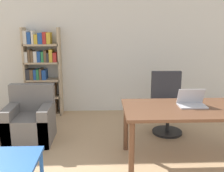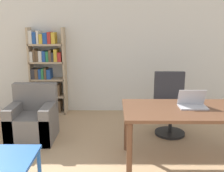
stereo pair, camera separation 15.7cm
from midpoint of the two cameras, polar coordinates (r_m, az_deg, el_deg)
name	(u,v)px [view 2 (the right image)]	position (r m, az deg, el deg)	size (l,w,h in m)	color
wall_back	(123,48)	(5.49, 3.20, 8.26)	(8.00, 0.06, 2.70)	silver
desk	(192,115)	(3.59, 18.21, -6.09)	(1.78, 0.88, 0.77)	brown
laptop	(192,103)	(3.61, 18.28, -3.60)	(0.36, 0.23, 0.23)	#B2B2B7
office_chair	(170,106)	(4.58, 13.48, -4.19)	(0.54, 0.54, 1.04)	black
side_table_blue	(9,165)	(2.93, -20.03, -15.81)	(0.53, 0.56, 0.53)	#2356A3
armchair	(33,121)	(4.43, -15.85, -7.38)	(0.71, 0.66, 0.88)	#66605B
bookshelf	(46,74)	(5.52, -13.31, 2.50)	(0.72, 0.28, 1.77)	tan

